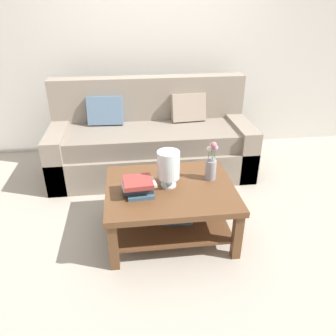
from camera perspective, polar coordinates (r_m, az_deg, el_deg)
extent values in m
plane|color=#ADA393|center=(3.29, 0.08, -7.05)|extent=(10.00, 10.00, 0.00)
cube|color=beige|center=(4.38, -2.81, 20.74)|extent=(6.40, 0.12, 2.70)
cube|color=gray|center=(3.87, -2.77, 1.71)|extent=(2.28, 0.90, 0.36)
cube|color=gray|center=(3.73, -2.82, 5.38)|extent=(2.04, 0.74, 0.20)
cube|color=gray|center=(4.01, -3.36, 10.73)|extent=(2.28, 0.20, 0.70)
cube|color=gray|center=(3.90, -18.23, 2.39)|extent=(0.20, 0.90, 0.60)
cube|color=gray|center=(4.03, 12.13, 4.01)|extent=(0.20, 0.90, 0.60)
cube|color=slate|center=(3.87, -10.90, 9.83)|extent=(0.41, 0.20, 0.34)
cube|color=gray|center=(3.93, 3.55, 10.52)|extent=(0.42, 0.22, 0.34)
cube|color=brown|center=(2.75, 0.39, -3.75)|extent=(1.07, 0.88, 0.05)
cube|color=brown|center=(2.56, -9.48, -13.33)|extent=(0.07, 0.07, 0.41)
cube|color=brown|center=(2.67, 11.97, -11.53)|extent=(0.07, 0.07, 0.41)
cube|color=brown|center=(3.18, -9.17, -4.27)|extent=(0.07, 0.07, 0.41)
cube|color=brown|center=(3.27, 7.86, -3.18)|extent=(0.07, 0.07, 0.41)
cube|color=brown|center=(2.91, 0.37, -8.80)|extent=(0.95, 0.76, 0.02)
cube|color=#3D6075|center=(2.88, 1.40, -8.48)|extent=(0.30, 0.23, 0.04)
cube|color=#3D6075|center=(2.64, -4.91, -4.27)|extent=(0.22, 0.22, 0.03)
cube|color=#2D333D|center=(2.64, -5.35, -3.53)|extent=(0.25, 0.16, 0.04)
cube|color=beige|center=(2.63, -5.14, -2.78)|extent=(0.29, 0.20, 0.03)
cube|color=#993833|center=(2.59, -5.30, -2.48)|extent=(0.24, 0.24, 0.04)
cylinder|color=silver|center=(2.75, 0.08, -2.94)|extent=(0.13, 0.13, 0.02)
cylinder|color=silver|center=(2.73, 0.08, -2.21)|extent=(0.04, 0.04, 0.07)
cylinder|color=silver|center=(2.66, 0.08, 0.58)|extent=(0.19, 0.19, 0.23)
sphere|color=tan|center=(2.68, -0.51, -0.55)|extent=(0.06, 0.06, 0.06)
sphere|color=#993833|center=(2.70, 0.64, -0.44)|extent=(0.05, 0.05, 0.05)
cylinder|color=gray|center=(2.83, 7.46, -0.32)|extent=(0.09, 0.09, 0.18)
cylinder|color=gray|center=(2.79, 7.59, 1.55)|extent=(0.07, 0.07, 0.03)
cylinder|color=#426638|center=(2.77, 8.18, 2.53)|extent=(0.01, 0.01, 0.08)
sphere|color=#B28CB7|center=(2.75, 8.25, 3.51)|extent=(0.05, 0.05, 0.05)
cylinder|color=#426638|center=(2.79, 7.64, 2.95)|extent=(0.01, 0.01, 0.10)
sphere|color=silver|center=(2.76, 7.71, 4.06)|extent=(0.04, 0.04, 0.04)
cylinder|color=#426638|center=(2.77, 7.16, 2.47)|extent=(0.01, 0.01, 0.07)
sphere|color=silver|center=(2.75, 7.22, 3.35)|extent=(0.05, 0.05, 0.05)
cylinder|color=#426638|center=(2.74, 7.89, 2.63)|extent=(0.01, 0.01, 0.11)
sphere|color=#C66B7A|center=(2.71, 7.99, 4.01)|extent=(0.05, 0.05, 0.05)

